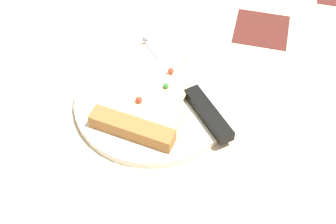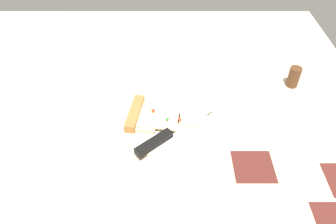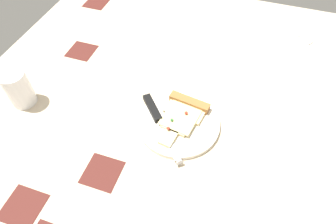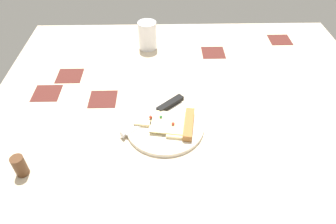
{
  "view_description": "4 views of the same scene",
  "coord_description": "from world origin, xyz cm",
  "px_view_note": "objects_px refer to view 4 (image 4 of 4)",
  "views": [
    {
      "loc": [
        -10.92,
        34.7,
        52.42
      ],
      "look_at": [
        -1.21,
        -5.41,
        1.84
      ],
      "focal_mm": 49.64,
      "sensor_mm": 36.0,
      "label": 1
    },
    {
      "loc": [
        -57.31,
        -9.46,
        57.71
      ],
      "look_at": [
        2.88,
        -9.37,
        2.74
      ],
      "focal_mm": 34.85,
      "sensor_mm": 36.0,
      "label": 2
    },
    {
      "loc": [
        14.64,
        -56.21,
        66.98
      ],
      "look_at": [
        -1.64,
        -7.57,
        3.89
      ],
      "focal_mm": 31.55,
      "sensor_mm": 36.0,
      "label": 3
    },
    {
      "loc": [
        66.24,
        -8.49,
        65.27
      ],
      "look_at": [
        -2.05,
        -6.99,
        2.99
      ],
      "focal_mm": 32.81,
      "sensor_mm": 36.0,
      "label": 4
    }
  ],
  "objects_px": {
    "knife": "(159,111)",
    "drinking_glass": "(147,35)",
    "pizza_slice": "(174,124)",
    "plate": "(165,126)",
    "pepper_shaker": "(20,166)"
  },
  "relations": [
    {
      "from": "knife",
      "to": "plate",
      "type": "bearing_deg",
      "value": 154.87
    },
    {
      "from": "pizza_slice",
      "to": "pepper_shaker",
      "type": "height_order",
      "value": "pepper_shaker"
    },
    {
      "from": "knife",
      "to": "drinking_glass",
      "type": "bearing_deg",
      "value": -35.28
    },
    {
      "from": "pizza_slice",
      "to": "drinking_glass",
      "type": "xyz_separation_m",
      "value": [
        -0.47,
        -0.09,
        0.03
      ]
    },
    {
      "from": "pizza_slice",
      "to": "pepper_shaker",
      "type": "relative_size",
      "value": 3.06
    },
    {
      "from": "knife",
      "to": "pepper_shaker",
      "type": "height_order",
      "value": "pepper_shaker"
    },
    {
      "from": "pepper_shaker",
      "to": "plate",
      "type": "bearing_deg",
      "value": 112.97
    },
    {
      "from": "knife",
      "to": "pizza_slice",
      "type": "bearing_deg",
      "value": 174.07
    },
    {
      "from": "plate",
      "to": "drinking_glass",
      "type": "distance_m",
      "value": 0.47
    },
    {
      "from": "pizza_slice",
      "to": "knife",
      "type": "relative_size",
      "value": 0.95
    },
    {
      "from": "pizza_slice",
      "to": "drinking_glass",
      "type": "bearing_deg",
      "value": 19.41
    },
    {
      "from": "pizza_slice",
      "to": "knife",
      "type": "distance_m",
      "value": 0.07
    },
    {
      "from": "drinking_glass",
      "to": "pepper_shaker",
      "type": "xyz_separation_m",
      "value": [
        0.62,
        -0.31,
        -0.03
      ]
    },
    {
      "from": "plate",
      "to": "drinking_glass",
      "type": "relative_size",
      "value": 2.08
    },
    {
      "from": "pizza_slice",
      "to": "pepper_shaker",
      "type": "bearing_deg",
      "value": 119.8
    }
  ]
}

